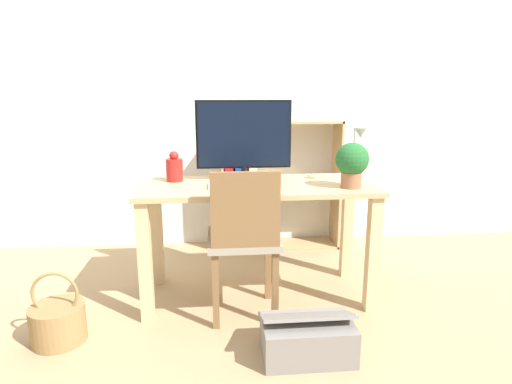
{
  "coord_description": "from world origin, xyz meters",
  "views": [
    {
      "loc": [
        -0.25,
        -2.5,
        1.26
      ],
      "look_at": [
        0.0,
        0.1,
        0.65
      ],
      "focal_mm": 30.0,
      "sensor_mm": 36.0,
      "label": 1
    }
  ],
  "objects_px": {
    "vase": "(174,168)",
    "basket": "(58,322)",
    "bookshelf": "(257,192)",
    "desk_lamp": "(357,149)",
    "storage_box": "(307,337)",
    "monitor": "(244,138)",
    "chair": "(244,237)",
    "potted_plant": "(352,162)",
    "keyboard": "(242,185)"
  },
  "relations": [
    {
      "from": "keyboard",
      "to": "bookshelf",
      "type": "bearing_deg",
      "value": 79.43
    },
    {
      "from": "potted_plant",
      "to": "chair",
      "type": "height_order",
      "value": "potted_plant"
    },
    {
      "from": "monitor",
      "to": "storage_box",
      "type": "distance_m",
      "value": 1.23
    },
    {
      "from": "basket",
      "to": "desk_lamp",
      "type": "bearing_deg",
      "value": 13.58
    },
    {
      "from": "bookshelf",
      "to": "basket",
      "type": "relative_size",
      "value": 2.74
    },
    {
      "from": "desk_lamp",
      "to": "storage_box",
      "type": "distance_m",
      "value": 1.14
    },
    {
      "from": "bookshelf",
      "to": "monitor",
      "type": "bearing_deg",
      "value": -101.44
    },
    {
      "from": "potted_plant",
      "to": "bookshelf",
      "type": "xyz_separation_m",
      "value": [
        -0.45,
        1.04,
        -0.41
      ]
    },
    {
      "from": "keyboard",
      "to": "potted_plant",
      "type": "distance_m",
      "value": 0.65
    },
    {
      "from": "keyboard",
      "to": "storage_box",
      "type": "xyz_separation_m",
      "value": [
        0.28,
        -0.6,
        -0.63
      ]
    },
    {
      "from": "potted_plant",
      "to": "bookshelf",
      "type": "relative_size",
      "value": 0.25
    },
    {
      "from": "vase",
      "to": "desk_lamp",
      "type": "height_order",
      "value": "desk_lamp"
    },
    {
      "from": "vase",
      "to": "potted_plant",
      "type": "relative_size",
      "value": 0.72
    },
    {
      "from": "vase",
      "to": "basket",
      "type": "xyz_separation_m",
      "value": [
        -0.57,
        -0.55,
        -0.7
      ]
    },
    {
      "from": "monitor",
      "to": "vase",
      "type": "height_order",
      "value": "monitor"
    },
    {
      "from": "keyboard",
      "to": "vase",
      "type": "height_order",
      "value": "vase"
    },
    {
      "from": "bookshelf",
      "to": "basket",
      "type": "bearing_deg",
      "value": -131.55
    },
    {
      "from": "monitor",
      "to": "keyboard",
      "type": "bearing_deg",
      "value": -97.45
    },
    {
      "from": "bookshelf",
      "to": "keyboard",
      "type": "bearing_deg",
      "value": -100.57
    },
    {
      "from": "storage_box",
      "to": "basket",
      "type": "bearing_deg",
      "value": 168.71
    },
    {
      "from": "vase",
      "to": "bookshelf",
      "type": "xyz_separation_m",
      "value": [
        0.58,
        0.75,
        -0.34
      ]
    },
    {
      "from": "chair",
      "to": "vase",
      "type": "bearing_deg",
      "value": 136.4
    },
    {
      "from": "desk_lamp",
      "to": "bookshelf",
      "type": "xyz_separation_m",
      "value": [
        -0.52,
        0.9,
        -0.46
      ]
    },
    {
      "from": "monitor",
      "to": "desk_lamp",
      "type": "xyz_separation_m",
      "value": [
        0.67,
        -0.16,
        -0.06
      ]
    },
    {
      "from": "basket",
      "to": "storage_box",
      "type": "bearing_deg",
      "value": -11.29
    },
    {
      "from": "storage_box",
      "to": "monitor",
      "type": "bearing_deg",
      "value": 107.13
    },
    {
      "from": "monitor",
      "to": "basket",
      "type": "height_order",
      "value": "monitor"
    },
    {
      "from": "monitor",
      "to": "desk_lamp",
      "type": "distance_m",
      "value": 0.69
    },
    {
      "from": "monitor",
      "to": "chair",
      "type": "height_order",
      "value": "monitor"
    },
    {
      "from": "bookshelf",
      "to": "storage_box",
      "type": "distance_m",
      "value": 1.6
    },
    {
      "from": "chair",
      "to": "monitor",
      "type": "bearing_deg",
      "value": 87.38
    },
    {
      "from": "desk_lamp",
      "to": "storage_box",
      "type": "relative_size",
      "value": 0.75
    },
    {
      "from": "bookshelf",
      "to": "storage_box",
      "type": "bearing_deg",
      "value": -86.31
    },
    {
      "from": "keyboard",
      "to": "desk_lamp",
      "type": "relative_size",
      "value": 1.15
    },
    {
      "from": "keyboard",
      "to": "basket",
      "type": "xyz_separation_m",
      "value": [
        -0.98,
        -0.35,
        -0.63
      ]
    },
    {
      "from": "vase",
      "to": "desk_lamp",
      "type": "bearing_deg",
      "value": -7.66
    },
    {
      "from": "monitor",
      "to": "bookshelf",
      "type": "distance_m",
      "value": 0.92
    },
    {
      "from": "vase",
      "to": "chair",
      "type": "distance_m",
      "value": 0.65
    },
    {
      "from": "chair",
      "to": "storage_box",
      "type": "distance_m",
      "value": 0.62
    },
    {
      "from": "chair",
      "to": "bookshelf",
      "type": "bearing_deg",
      "value": 82.62
    },
    {
      "from": "monitor",
      "to": "storage_box",
      "type": "relative_size",
      "value": 1.32
    },
    {
      "from": "keyboard",
      "to": "basket",
      "type": "height_order",
      "value": "keyboard"
    },
    {
      "from": "vase",
      "to": "basket",
      "type": "bearing_deg",
      "value": -136.02
    },
    {
      "from": "potted_plant",
      "to": "vase",
      "type": "bearing_deg",
      "value": 164.43
    },
    {
      "from": "keyboard",
      "to": "vase",
      "type": "distance_m",
      "value": 0.46
    },
    {
      "from": "vase",
      "to": "desk_lamp",
      "type": "distance_m",
      "value": 1.12
    },
    {
      "from": "keyboard",
      "to": "vase",
      "type": "bearing_deg",
      "value": 153.59
    },
    {
      "from": "potted_plant",
      "to": "chair",
      "type": "xyz_separation_m",
      "value": [
        -0.63,
        -0.12,
        -0.39
      ]
    },
    {
      "from": "monitor",
      "to": "bookshelf",
      "type": "relative_size",
      "value": 0.56
    },
    {
      "from": "keyboard",
      "to": "vase",
      "type": "xyz_separation_m",
      "value": [
        -0.4,
        0.2,
        0.07
      ]
    }
  ]
}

